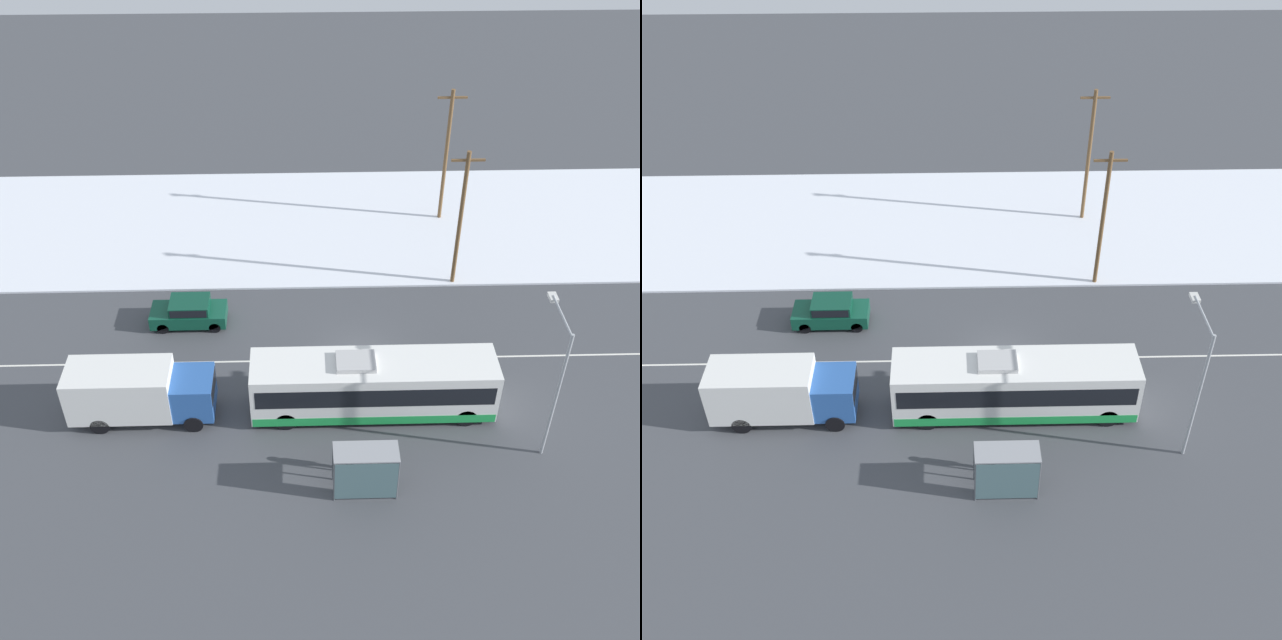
% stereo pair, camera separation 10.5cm
% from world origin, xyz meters
% --- Properties ---
extents(ground_plane, '(120.00, 120.00, 0.00)m').
position_xyz_m(ground_plane, '(0.00, 0.00, 0.00)').
color(ground_plane, '#424449').
extents(snow_lot, '(80.00, 14.22, 0.12)m').
position_xyz_m(snow_lot, '(0.00, 13.40, 0.06)').
color(snow_lot, silver).
rests_on(snow_lot, ground_plane).
extents(lane_marking_center, '(60.00, 0.12, 0.00)m').
position_xyz_m(lane_marking_center, '(0.00, 0.00, 0.00)').
color(lane_marking_center, silver).
rests_on(lane_marking_center, ground_plane).
extents(city_bus, '(11.41, 2.57, 3.19)m').
position_xyz_m(city_bus, '(0.37, -3.62, 1.56)').
color(city_bus, white).
rests_on(city_bus, ground_plane).
extents(box_truck, '(6.72, 2.30, 2.92)m').
position_xyz_m(box_truck, '(-10.58, -3.75, 1.62)').
color(box_truck, silver).
rests_on(box_truck, ground_plane).
extents(sedan_car, '(4.09, 1.80, 1.53)m').
position_xyz_m(sedan_car, '(-9.04, 3.25, 0.83)').
color(sedan_car, '#0F4733').
rests_on(sedan_car, ground_plane).
extents(pedestrian_at_stop, '(0.63, 0.28, 1.75)m').
position_xyz_m(pedestrian_at_stop, '(-0.92, -7.29, 1.07)').
color(pedestrian_at_stop, '#23232D').
rests_on(pedestrian_at_stop, ground_plane).
extents(bus_shelter, '(2.73, 1.20, 2.40)m').
position_xyz_m(bus_shelter, '(-0.36, -8.68, 1.67)').
color(bus_shelter, gray).
rests_on(bus_shelter, ground_plane).
extents(streetlamp, '(0.36, 3.14, 6.94)m').
position_xyz_m(streetlamp, '(7.81, -5.92, 4.48)').
color(streetlamp, '#9EA3A8').
rests_on(streetlamp, ground_plane).
extents(utility_pole_roadside, '(1.80, 0.24, 8.40)m').
position_xyz_m(utility_pole_roadside, '(5.97, 6.66, 4.39)').
color(utility_pole_roadside, brown).
rests_on(utility_pole_roadside, ground_plane).
extents(utility_pole_snowlot, '(1.80, 0.24, 8.84)m').
position_xyz_m(utility_pole_snowlot, '(6.33, 13.99, 4.61)').
color(utility_pole_snowlot, brown).
rests_on(utility_pole_snowlot, ground_plane).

